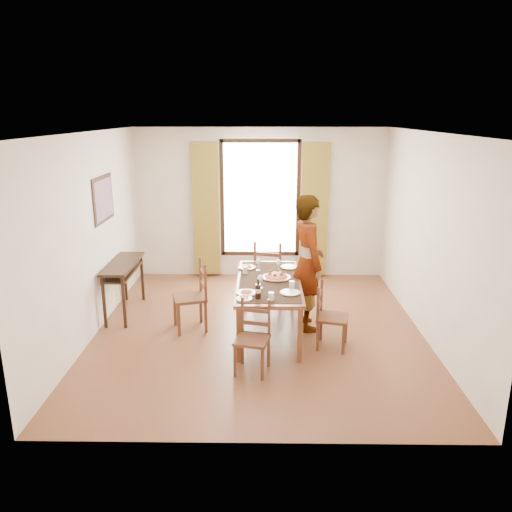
{
  "coord_description": "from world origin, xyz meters",
  "views": [
    {
      "loc": [
        0.05,
        -6.45,
        2.93
      ],
      "look_at": [
        -0.04,
        0.28,
        1.0
      ],
      "focal_mm": 35.0,
      "sensor_mm": 36.0,
      "label": 1
    }
  ],
  "objects_px": {
    "console_table": "(123,270)",
    "man": "(308,263)",
    "pasta_platter": "(276,275)",
    "dining_table": "(269,285)"
  },
  "relations": [
    {
      "from": "console_table",
      "to": "man",
      "type": "distance_m",
      "value": 2.76
    },
    {
      "from": "console_table",
      "to": "man",
      "type": "relative_size",
      "value": 0.63
    },
    {
      "from": "console_table",
      "to": "pasta_platter",
      "type": "xyz_separation_m",
      "value": [
        2.27,
        -0.58,
        0.12
      ]
    },
    {
      "from": "man",
      "to": "dining_table",
      "type": "bearing_deg",
      "value": 95.22
    },
    {
      "from": "man",
      "to": "pasta_platter",
      "type": "relative_size",
      "value": 4.73
    },
    {
      "from": "pasta_platter",
      "to": "dining_table",
      "type": "bearing_deg",
      "value": -146.25
    },
    {
      "from": "console_table",
      "to": "man",
      "type": "height_order",
      "value": "man"
    },
    {
      "from": "dining_table",
      "to": "console_table",
      "type": "bearing_deg",
      "value": 163.32
    },
    {
      "from": "dining_table",
      "to": "pasta_platter",
      "type": "distance_m",
      "value": 0.17
    },
    {
      "from": "console_table",
      "to": "pasta_platter",
      "type": "bearing_deg",
      "value": -14.37
    }
  ]
}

